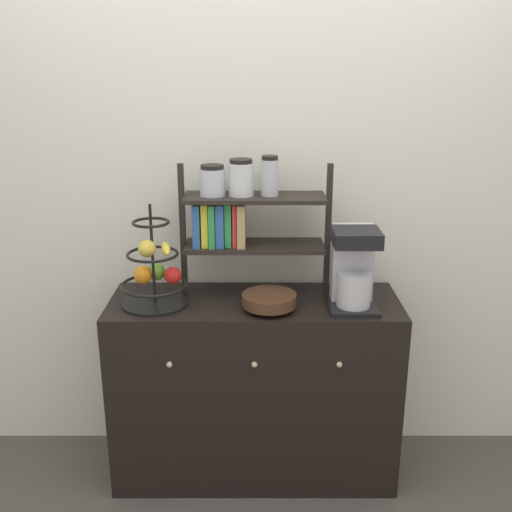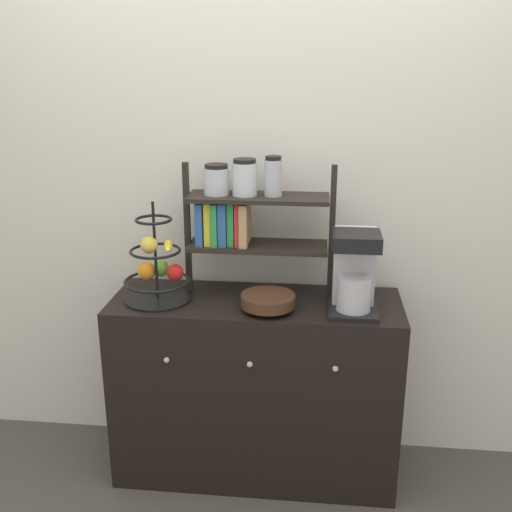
% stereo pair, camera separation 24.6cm
% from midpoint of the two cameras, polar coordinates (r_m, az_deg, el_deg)
% --- Properties ---
extents(ground_plane, '(12.00, 12.00, 0.00)m').
position_cam_midpoint_polar(ground_plane, '(2.78, 2.20, -22.13)').
color(ground_plane, '#47423D').
extents(wall_back, '(7.00, 0.05, 2.60)m').
position_cam_midpoint_polar(wall_back, '(2.64, 3.27, 7.33)').
color(wall_back, silver).
rests_on(wall_back, ground_plane).
extents(sideboard, '(1.23, 0.45, 0.83)m').
position_cam_midpoint_polar(sideboard, '(2.71, 2.63, -12.45)').
color(sideboard, black).
rests_on(sideboard, ground_plane).
extents(coffee_maker, '(0.20, 0.22, 0.33)m').
position_cam_midpoint_polar(coffee_maker, '(2.43, 12.23, -1.52)').
color(coffee_maker, black).
rests_on(coffee_maker, sideboard).
extents(fruit_stand, '(0.28, 0.28, 0.42)m').
position_cam_midpoint_polar(fruit_stand, '(2.51, -6.63, -1.28)').
color(fruit_stand, black).
rests_on(fruit_stand, sideboard).
extents(wooden_bowl, '(0.22, 0.22, 0.07)m').
position_cam_midpoint_polar(wooden_bowl, '(2.42, 4.07, -4.36)').
color(wooden_bowl, '#422819').
rests_on(wooden_bowl, sideboard).
extents(shelf_hutch, '(0.64, 0.20, 0.60)m').
position_cam_midpoint_polar(shelf_hutch, '(2.50, 1.35, 4.31)').
color(shelf_hutch, black).
rests_on(shelf_hutch, sideboard).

